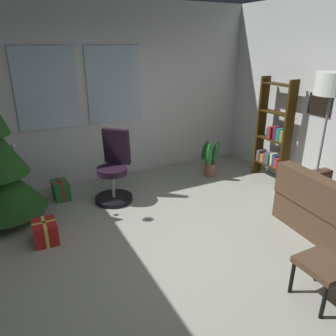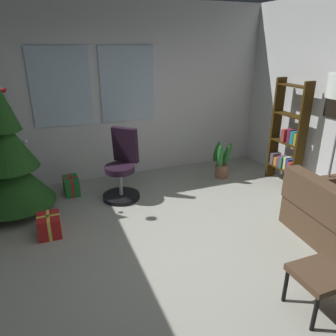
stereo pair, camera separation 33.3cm
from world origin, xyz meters
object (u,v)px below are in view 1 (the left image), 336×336
at_px(floor_lamp, 332,92).
at_px(footstool, 324,267).
at_px(bookshelf, 273,137).
at_px(potted_plant, 210,158).
at_px(gift_box_red, 45,232).
at_px(office_chair, 114,173).
at_px(gift_box_green, 61,190).

bearing_deg(floor_lamp, footstool, -137.71).
relative_size(bookshelf, potted_plant, 2.50).
height_order(gift_box_red, potted_plant, potted_plant).
distance_m(office_chair, potted_plant, 1.78).
bearing_deg(footstool, gift_box_red, 135.13).
bearing_deg(gift_box_red, gift_box_green, 71.37).
distance_m(gift_box_green, potted_plant, 2.53).
height_order(footstool, gift_box_red, footstool).
height_order(gift_box_green, floor_lamp, floor_lamp).
relative_size(footstool, bookshelf, 0.24).
bearing_deg(potted_plant, gift_box_red, -164.42).
relative_size(gift_box_green, potted_plant, 0.51).
bearing_deg(floor_lamp, office_chair, 146.60).
bearing_deg(gift_box_green, bookshelf, -14.32).
bearing_deg(floor_lamp, gift_box_green, 147.54).
relative_size(gift_box_red, bookshelf, 0.19).
height_order(gift_box_red, gift_box_green, gift_box_green).
height_order(footstool, floor_lamp, floor_lamp).
relative_size(footstool, floor_lamp, 0.22).
distance_m(office_chair, floor_lamp, 3.10).
height_order(gift_box_green, bookshelf, bookshelf).
bearing_deg(floor_lamp, bookshelf, 76.83).
bearing_deg(bookshelf, floor_lamp, -103.17).
distance_m(gift_box_red, bookshelf, 3.79).
height_order(bookshelf, floor_lamp, floor_lamp).
relative_size(footstool, potted_plant, 0.61).
bearing_deg(gift_box_green, office_chair, -29.23).
xyz_separation_m(bookshelf, potted_plant, (-0.86, 0.56, -0.42)).
distance_m(footstool, bookshelf, 2.88).
xyz_separation_m(floor_lamp, potted_plant, (-0.60, 1.67, -1.32)).
height_order(office_chair, bookshelf, bookshelf).
relative_size(footstool, gift_box_green, 1.18).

